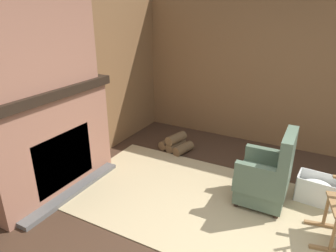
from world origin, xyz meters
TOP-DOWN VIEW (x-y plane):
  - wood_panel_wall_left at (-2.79, 0.00)m, footprint 0.06×6.12m
  - wood_panel_wall_back at (0.02, 2.79)m, footprint 6.12×0.09m
  - fireplace_hearth at (-2.58, 0.00)m, footprint 0.55×1.84m
  - chimney_breast at (-2.59, 0.00)m, footprint 0.30×1.53m
  - area_rug at (-0.73, 0.62)m, footprint 3.55×1.93m
  - armchair at (-0.12, 0.96)m, footprint 0.59×0.59m
  - firewood_stack at (-1.74, 1.77)m, footprint 0.56×0.49m
  - laundry_basket at (0.44, 1.30)m, footprint 0.49×0.34m
  - oil_lamp_vase at (-2.62, -0.44)m, footprint 0.11×0.11m
  - storage_case at (-2.62, 0.69)m, footprint 0.16×0.20m
  - decorative_plate_on_mantel at (-2.64, -0.04)m, footprint 0.07×0.26m

SIDE VIEW (x-z plane):
  - area_rug at x=-0.73m, z-range 0.00..0.01m
  - firewood_stack at x=-1.74m, z-range -0.03..0.26m
  - laundry_basket at x=0.44m, z-range 0.00..0.34m
  - armchair at x=-0.12m, z-range -0.12..0.85m
  - fireplace_hearth at x=-2.58m, z-range -0.01..1.37m
  - wood_panel_wall_left at x=-2.79m, z-range 0.00..2.55m
  - wood_panel_wall_back at x=0.02m, z-range 0.00..2.55m
  - storage_case at x=-2.62m, z-range 1.38..1.53m
  - oil_lamp_vase at x=-2.62m, z-range 1.34..1.62m
  - decorative_plate_on_mantel at x=-2.64m, z-range 1.38..1.63m
  - chimney_breast at x=-2.59m, z-range 1.38..2.53m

